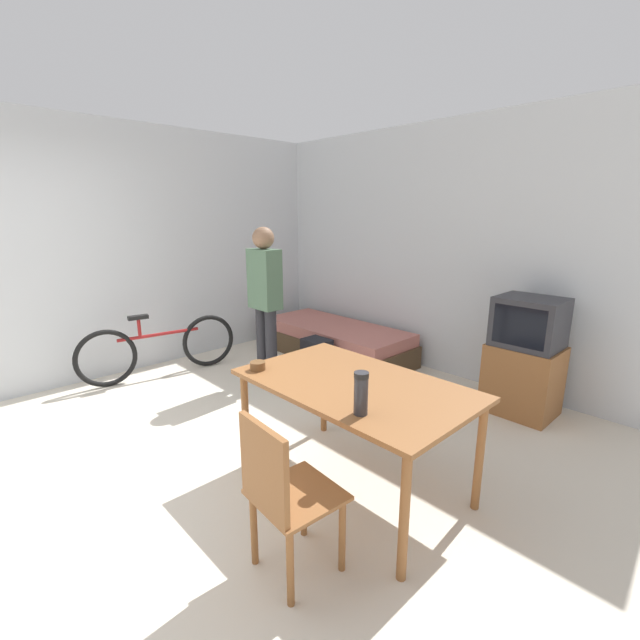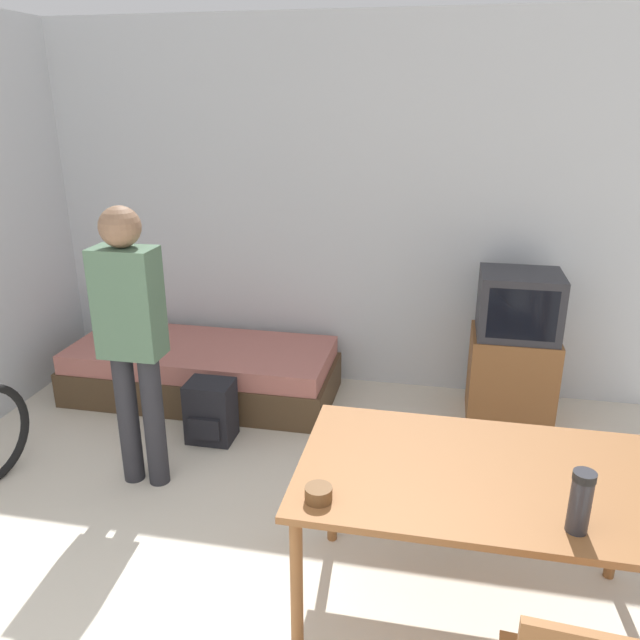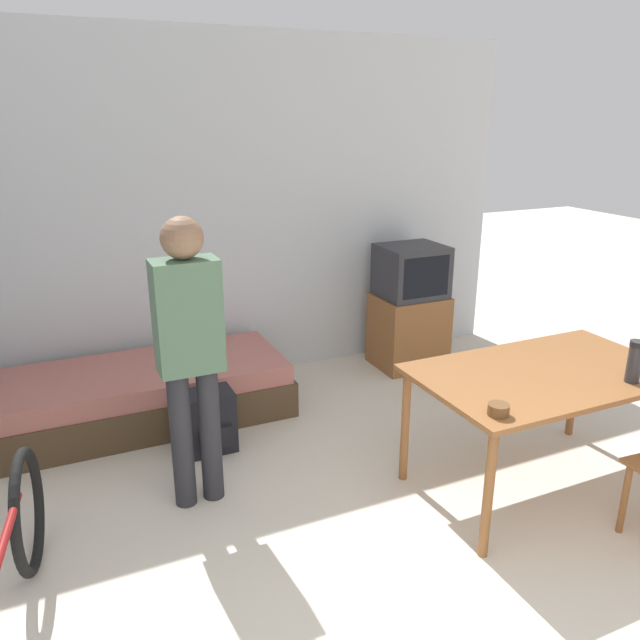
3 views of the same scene
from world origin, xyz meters
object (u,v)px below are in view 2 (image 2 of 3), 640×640
at_px(person_standing, 131,331).
at_px(mate_bowl, 319,494).
at_px(tv, 514,350).
at_px(backpack, 211,411).
at_px(dining_table, 479,487).
at_px(daybed, 203,371).
at_px(thermos_flask, 581,499).

height_order(person_standing, mate_bowl, person_standing).
height_order(tv, backpack, tv).
height_order(tv, mate_bowl, tv).
xyz_separation_m(dining_table, backpack, (-1.63, 1.20, -0.46)).
xyz_separation_m(dining_table, person_standing, (-1.84, 0.68, 0.28)).
bearing_deg(dining_table, daybed, 136.94).
xyz_separation_m(daybed, thermos_flask, (2.24, -2.10, 0.67)).
distance_m(thermos_flask, mate_bowl, 0.91).
height_order(person_standing, backpack, person_standing).
xyz_separation_m(dining_table, mate_bowl, (-0.60, -0.31, 0.10)).
distance_m(tv, dining_table, 1.94).
bearing_deg(backpack, thermos_flask, -37.64).
relative_size(tv, thermos_flask, 4.54).
relative_size(tv, dining_table, 0.73).
bearing_deg(tv, mate_bowl, -112.31).
bearing_deg(daybed, thermos_flask, -43.18).
relative_size(daybed, dining_table, 1.36).
bearing_deg(mate_bowl, thermos_flask, 0.69).
bearing_deg(backpack, tv, 20.00).
bearing_deg(thermos_flask, mate_bowl, -179.31).
distance_m(daybed, dining_table, 2.68).
relative_size(daybed, backpack, 4.84).
relative_size(person_standing, mate_bowl, 15.76).
relative_size(daybed, mate_bowl, 19.16).
height_order(dining_table, backpack, dining_table).
xyz_separation_m(daybed, mate_bowl, (1.33, -2.11, 0.57)).
distance_m(daybed, person_standing, 1.35).
distance_m(dining_table, person_standing, 1.98).
height_order(tv, person_standing, person_standing).
bearing_deg(tv, person_standing, -150.30).
bearing_deg(thermos_flask, person_standing, 155.61).
bearing_deg(backpack, person_standing, -112.03).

